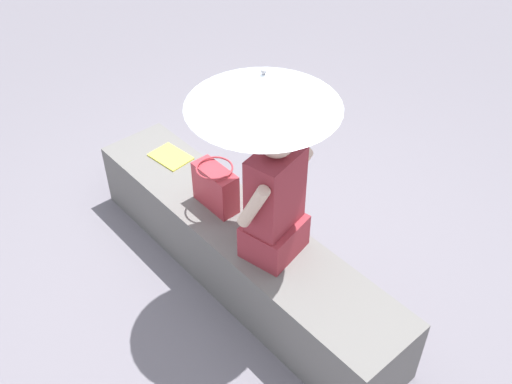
{
  "coord_description": "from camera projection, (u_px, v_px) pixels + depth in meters",
  "views": [
    {
      "loc": [
        -2.07,
        1.67,
        3.01
      ],
      "look_at": [
        -0.15,
        -0.0,
        0.84
      ],
      "focal_mm": 41.39,
      "sensor_mm": 36.0,
      "label": 1
    }
  ],
  "objects": [
    {
      "name": "ground_plane",
      "position": [
        240.0,
        275.0,
        3.98
      ],
      "size": [
        14.0,
        14.0,
        0.0
      ],
      "primitive_type": "plane",
      "color": "slate"
    },
    {
      "name": "parasol",
      "position": [
        264.0,
        90.0,
        2.87
      ],
      "size": [
        0.8,
        0.8,
        1.16
      ],
      "color": "#B7B7BC",
      "rests_on": "stone_bench"
    },
    {
      "name": "stone_bench",
      "position": [
        240.0,
        250.0,
        3.82
      ],
      "size": [
        2.51,
        0.51,
        0.49
      ],
      "primitive_type": "cube",
      "color": "slate",
      "rests_on": "ground"
    },
    {
      "name": "person_seated",
      "position": [
        275.0,
        200.0,
        3.24
      ],
      "size": [
        0.35,
        0.5,
        0.9
      ],
      "color": "#992D38",
      "rests_on": "stone_bench"
    },
    {
      "name": "handbag_black",
      "position": [
        216.0,
        187.0,
        3.7
      ],
      "size": [
        0.31,
        0.23,
        0.31
      ],
      "color": "#B2333D",
      "rests_on": "stone_bench"
    },
    {
      "name": "magazine",
      "position": [
        171.0,
        157.0,
        4.17
      ],
      "size": [
        0.3,
        0.23,
        0.01
      ],
      "primitive_type": "cube",
      "rotation": [
        0.0,
        0.0,
        0.11
      ],
      "color": "#EAE04C",
      "rests_on": "stone_bench"
    }
  ]
}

